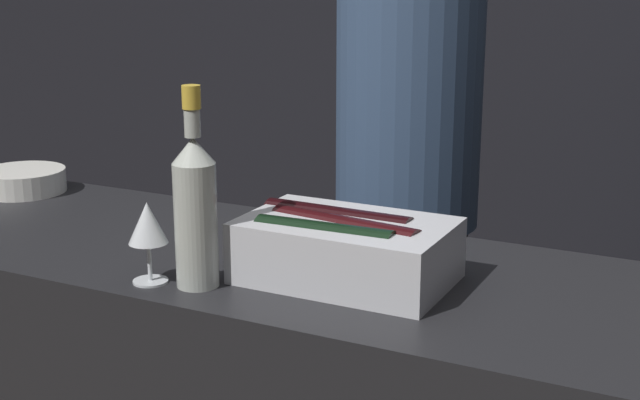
{
  "coord_description": "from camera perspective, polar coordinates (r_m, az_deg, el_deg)",
  "views": [
    {
      "loc": [
        0.75,
        -1.14,
        1.54
      ],
      "look_at": [
        0.0,
        0.33,
        1.1
      ],
      "focal_mm": 50.0,
      "sensor_mm": 36.0,
      "label": 1
    }
  ],
  "objects": [
    {
      "name": "wall_back_chalkboard",
      "position": [
        3.62,
        15.27,
        12.23
      ],
      "size": [
        6.4,
        0.06,
        2.8
      ],
      "color": "black",
      "rests_on": "ground_plane"
    },
    {
      "name": "candle_votive",
      "position": [
        1.86,
        4.14,
        -1.92
      ],
      "size": [
        0.08,
        0.08,
        0.05
      ],
      "color": "silver",
      "rests_on": "bar_counter"
    },
    {
      "name": "bowl_white",
      "position": [
        2.37,
        -18.49,
        1.22
      ],
      "size": [
        0.21,
        0.21,
        0.06
      ],
      "color": "silver",
      "rests_on": "bar_counter"
    },
    {
      "name": "person_blond_tee",
      "position": [
        2.36,
        5.62,
        2.61
      ],
      "size": [
        0.38,
        0.38,
        1.86
      ],
      "rotation": [
        0.0,
        0.0,
        -1.38
      ],
      "color": "black",
      "rests_on": "ground_plane"
    },
    {
      "name": "ice_bin_with_bottles",
      "position": [
        1.62,
        1.48,
        -2.94
      ],
      "size": [
        0.38,
        0.24,
        0.12
      ],
      "color": "silver",
      "rests_on": "bar_counter"
    },
    {
      "name": "wine_glass",
      "position": [
        1.62,
        -10.97,
        -1.61
      ],
      "size": [
        0.07,
        0.07,
        0.15
      ],
      "color": "silver",
      "rests_on": "bar_counter"
    },
    {
      "name": "rose_wine_bottle",
      "position": [
        1.58,
        -7.98,
        -0.38
      ],
      "size": [
        0.08,
        0.08,
        0.36
      ],
      "color": "#B2B7AD",
      "rests_on": "bar_counter"
    }
  ]
}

